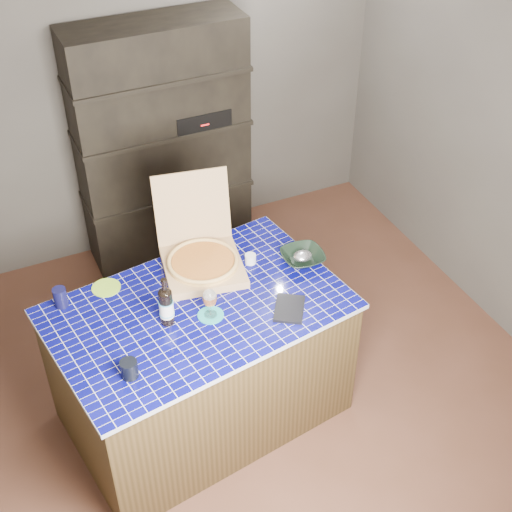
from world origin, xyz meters
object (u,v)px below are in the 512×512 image
pizza_box (202,258)px  kitchen_island (201,362)px  bowl (303,257)px  wine_glass (210,298)px  dvd_case (289,309)px  mead_bottle (166,306)px

pizza_box → kitchen_island: bearing=-105.9°
bowl → wine_glass: bearing=-163.0°
wine_glass → dvd_case: 0.43m
wine_glass → dvd_case: wine_glass is taller
mead_bottle → dvd_case: size_ratio=1.37×
pizza_box → mead_bottle: size_ratio=2.05×
bowl → dvd_case: bearing=-127.3°
kitchen_island → pizza_box: bearing=55.3°
mead_bottle → kitchen_island: bearing=13.1°
mead_bottle → bowl: bearing=9.8°
dvd_case → mead_bottle: bearing=-163.8°
kitchen_island → bowl: size_ratio=6.92×
kitchen_island → bowl: (0.69, 0.11, 0.46)m
kitchen_island → dvd_case: dvd_case is taller
pizza_box → wine_glass: size_ratio=3.48×
kitchen_island → pizza_box: 0.60m
kitchen_island → wine_glass: 0.56m
mead_bottle → dvd_case: mead_bottle is taller
wine_glass → mead_bottle: bearing=167.5°
mead_bottle → wine_glass: (0.22, -0.05, 0.01)m
bowl → kitchen_island: bearing=-171.1°
pizza_box → wine_glass: pizza_box is taller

